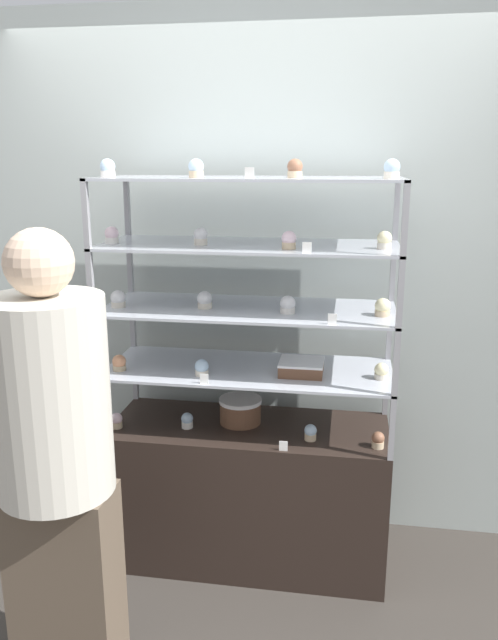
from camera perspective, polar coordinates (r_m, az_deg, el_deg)
ground_plane at (r=3.29m, az=0.00°, el=-20.55°), size 20.00×20.00×0.00m
back_wall at (r=3.14m, az=1.16°, el=3.67°), size 8.00×0.05×2.60m
display_base at (r=3.11m, az=0.00°, el=-15.38°), size 1.29×0.51×0.68m
display_riser_lower at (r=2.85m, az=0.00°, el=-4.73°), size 1.29×0.51×0.28m
display_riser_middle at (r=2.77m, az=0.00°, el=0.80°), size 1.29×0.51×0.28m
display_riser_upper at (r=2.72m, az=0.00°, el=6.61°), size 1.29×0.51×0.28m
display_riser_top at (r=2.70m, az=0.00°, el=12.58°), size 1.29×0.51×0.28m
layer_cake_centerpiece at (r=2.96m, az=-0.80°, el=-8.26°), size 0.20×0.20×0.12m
sheet_cake_frosted at (r=2.78m, az=4.81°, el=-4.31°), size 0.19×0.18×0.06m
cupcake_0 at (r=2.98m, az=-12.02°, el=-8.98°), size 0.05×0.05×0.07m
cupcake_1 at (r=2.93m, az=-5.67°, el=-9.13°), size 0.05×0.05×0.07m
cupcake_2 at (r=2.81m, az=5.64°, el=-10.19°), size 0.05×0.05×0.07m
cupcake_3 at (r=2.79m, az=11.71°, el=-10.69°), size 0.05×0.05×0.07m
price_tag_0 at (r=2.71m, az=3.16°, el=-11.43°), size 0.04×0.00×0.04m
cupcake_4 at (r=2.87m, az=-11.78°, el=-3.87°), size 0.06×0.06×0.07m
cupcake_5 at (r=2.76m, az=-4.34°, el=-4.38°), size 0.06×0.06×0.07m
cupcake_6 at (r=2.76m, az=12.01°, el=-4.62°), size 0.06×0.06×0.07m
price_tag_1 at (r=2.65m, az=-4.13°, el=-5.40°), size 0.04×0.00×0.04m
cupcake_7 at (r=2.84m, az=-11.87°, el=1.86°), size 0.07×0.07×0.08m
cupcake_8 at (r=2.76m, az=-4.07°, el=1.81°), size 0.07×0.07×0.08m
cupcake_9 at (r=2.67m, az=3.56°, el=1.38°), size 0.07×0.07×0.08m
cupcake_10 at (r=2.68m, az=12.12°, el=1.10°), size 0.07×0.07×0.08m
price_tag_2 at (r=2.50m, az=7.63°, el=0.07°), size 0.04×0.00×0.04m
cupcake_11 at (r=2.81m, az=-12.44°, el=7.58°), size 0.06×0.06×0.07m
cupcake_12 at (r=2.70m, az=-4.44°, el=7.61°), size 0.06×0.06×0.07m
cupcake_13 at (r=2.57m, az=3.67°, el=7.28°), size 0.06×0.06×0.07m
cupcake_14 at (r=2.62m, az=12.28°, el=7.12°), size 0.06×0.06×0.07m
price_tag_3 at (r=2.45m, az=5.32°, el=6.59°), size 0.04×0.00×0.04m
cupcake_15 at (r=2.73m, az=-12.80°, el=13.36°), size 0.06×0.06×0.08m
cupcake_16 at (r=2.63m, az=-4.86°, el=13.62°), size 0.06×0.06×0.08m
cupcake_17 at (r=2.60m, az=4.22°, el=13.62°), size 0.06×0.06×0.08m
cupcake_18 at (r=2.53m, az=12.93°, el=13.28°), size 0.06×0.06×0.08m
price_tag_4 at (r=2.46m, az=0.04°, el=13.29°), size 0.04×0.00×0.04m
customer_figure at (r=2.28m, az=-17.26°, el=-11.97°), size 0.39×0.39×1.69m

